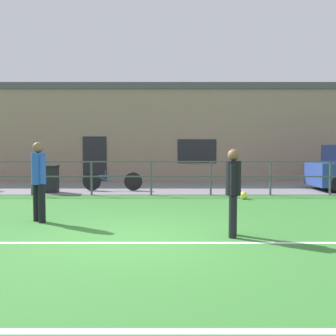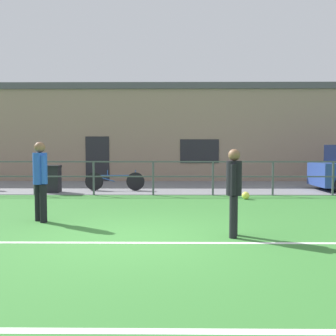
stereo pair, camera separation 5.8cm
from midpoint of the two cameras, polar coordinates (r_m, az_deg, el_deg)
name	(u,v)px [view 1 (the left image)]	position (r m, az deg, el deg)	size (l,w,h in m)	color
ground	(138,240)	(6.84, -4.84, -10.80)	(60.00, 44.00, 0.04)	#387A33
field_line_touchline	(136,243)	(6.58, -5.05, -11.16)	(36.00, 0.11, 0.00)	white
field_line_hash	(106,331)	(3.71, -9.81, -23.07)	(36.00, 0.11, 0.00)	white
pavement_strip	(155,187)	(15.21, -2.01, -2.87)	(48.00, 5.00, 0.02)	slate
perimeter_fence	(153,173)	(12.65, -2.46, -0.77)	(36.07, 0.07, 1.15)	#474C51
clubhouse_facade	(158,133)	(18.83, -1.58, 5.31)	(28.00, 2.56, 4.59)	gray
player_goalkeeper	(235,187)	(6.96, 9.80, -2.85)	(0.28, 0.43, 1.60)	black
player_striker	(40,177)	(8.65, -18.86, -1.24)	(0.36, 0.38, 1.74)	black
soccer_ball_match	(245,195)	(12.01, 11.42, -4.07)	(0.24, 0.24, 0.24)	#E5E04C
bicycle_parked_2	(114,181)	(14.02, -8.26, -1.96)	(2.19, 0.04, 0.76)	black
trash_bin_0	(51,179)	(13.94, -17.28, -1.55)	(0.57, 0.48, 0.95)	black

